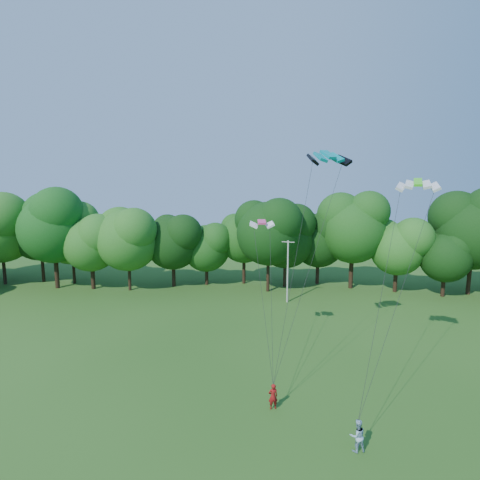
{
  "coord_description": "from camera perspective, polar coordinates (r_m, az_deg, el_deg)",
  "views": [
    {
      "loc": [
        1.22,
        -13.21,
        13.68
      ],
      "look_at": [
        -0.83,
        13.0,
        9.85
      ],
      "focal_mm": 28.0,
      "sensor_mm": 36.0,
      "label": 1
    }
  ],
  "objects": [
    {
      "name": "utility_pole",
      "position": [
        44.34,
        7.27,
        -4.63
      ],
      "size": [
        1.45,
        0.47,
        7.4
      ],
      "rotation": [
        0.0,
        0.0,
        -0.27
      ],
      "color": "#AFB0A7",
      "rests_on": "ground"
    },
    {
      "name": "kite_flyer_left",
      "position": [
        25.05,
        5.05,
        -22.65
      ],
      "size": [
        0.68,
        0.55,
        1.63
      ],
      "primitive_type": "imported",
      "rotation": [
        0.0,
        0.0,
        3.44
      ],
      "color": "maroon",
      "rests_on": "ground"
    },
    {
      "name": "kite_flyer_right",
      "position": [
        22.66,
        17.45,
        -26.55
      ],
      "size": [
        0.98,
        0.84,
        1.74
      ],
      "primitive_type": "imported",
      "rotation": [
        0.0,
        0.0,
        3.38
      ],
      "color": "#95B6CE",
      "rests_on": "ground"
    },
    {
      "name": "kite_teal",
      "position": [
        28.89,
        13.26,
        12.53
      ],
      "size": [
        3.46,
        2.56,
        0.78
      ],
      "rotation": [
        0.0,
        0.0,
        0.42
      ],
      "color": "#04868D",
      "rests_on": "ground"
    },
    {
      "name": "kite_green",
      "position": [
        27.45,
        25.48,
        7.95
      ],
      "size": [
        2.78,
        1.87,
        0.58
      ],
      "rotation": [
        0.0,
        0.0,
        -0.32
      ],
      "color": "#44E021",
      "rests_on": "ground"
    },
    {
      "name": "kite_pink",
      "position": [
        29.3,
        3.34,
        2.77
      ],
      "size": [
        2.0,
        1.14,
        0.35
      ],
      "rotation": [
        0.0,
        0.0,
        0.11
      ],
      "color": "#E84082",
      "rests_on": "ground"
    },
    {
      "name": "tree_back_west",
      "position": [
        55.18,
        -26.59,
        2.31
      ],
      "size": [
        9.67,
        9.67,
        14.07
      ],
      "color": "black",
      "rests_on": "ground"
    },
    {
      "name": "tree_back_center",
      "position": [
        47.89,
        4.36,
        1.67
      ],
      "size": [
        9.01,
        9.01,
        13.11
      ],
      "color": "black",
      "rests_on": "ground"
    }
  ]
}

